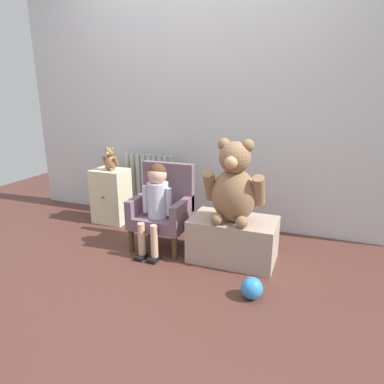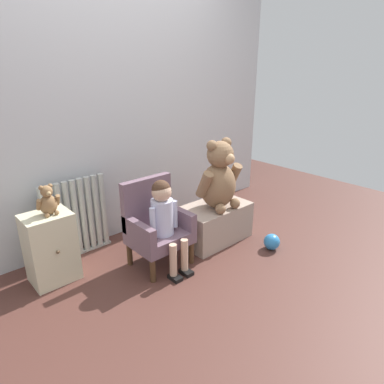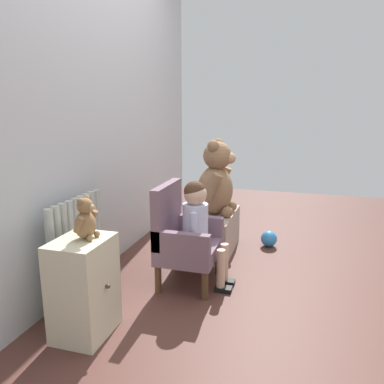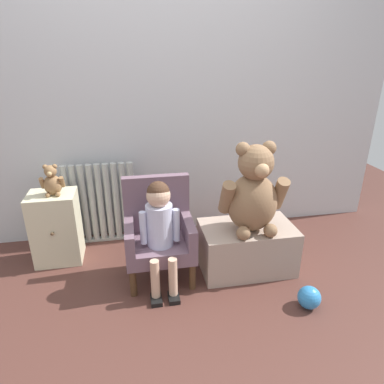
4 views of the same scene
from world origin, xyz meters
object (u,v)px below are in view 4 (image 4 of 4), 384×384
(child_armchair, at_px, (159,232))
(low_bench, at_px, (246,247))
(radiator, at_px, (101,204))
(child_figure, at_px, (160,221))
(small_dresser, at_px, (56,228))
(toy_ball, at_px, (309,297))
(large_teddy_bear, at_px, (253,193))
(small_teddy_bear, at_px, (52,182))

(child_armchair, xyz_separation_m, low_bench, (0.61, -0.04, -0.16))
(radiator, distance_m, child_figure, 0.79)
(small_dresser, height_order, toy_ball, small_dresser)
(radiator, bearing_deg, toy_ball, -39.76)
(small_dresser, xyz_separation_m, large_teddy_bear, (1.34, -0.40, 0.34))
(toy_ball, bearing_deg, low_bench, 117.64)
(radiator, height_order, small_teddy_bear, small_teddy_bear)
(child_armchair, height_order, child_figure, child_figure)
(child_armchair, bearing_deg, low_bench, -4.11)
(small_dresser, xyz_separation_m, small_teddy_bear, (0.03, -0.02, 0.36))
(radiator, xyz_separation_m, toy_ball, (1.27, -1.06, -0.26))
(small_dresser, xyz_separation_m, child_armchair, (0.72, -0.32, 0.06))
(child_armchair, distance_m, toy_ball, 1.03)
(radiator, height_order, child_armchair, child_armchair)
(small_teddy_bear, bearing_deg, child_figure, -30.63)
(child_armchair, distance_m, child_figure, 0.18)
(large_teddy_bear, distance_m, toy_ball, 0.72)
(small_teddy_bear, relative_size, toy_ball, 1.57)
(child_figure, xyz_separation_m, low_bench, (0.61, 0.07, -0.30))
(small_dresser, relative_size, child_figure, 0.74)
(small_dresser, height_order, low_bench, small_dresser)
(child_armchair, distance_m, large_teddy_bear, 0.68)
(radiator, relative_size, child_figure, 0.91)
(radiator, xyz_separation_m, low_bench, (1.02, -0.59, -0.16))
(small_dresser, distance_m, low_bench, 1.38)
(radiator, height_order, small_dresser, radiator)
(small_dresser, height_order, child_armchair, child_armchair)
(small_dresser, bearing_deg, small_teddy_bear, -31.96)
(toy_ball, bearing_deg, child_armchair, 149.13)
(large_teddy_bear, bearing_deg, low_bench, 94.74)
(child_figure, bearing_deg, small_teddy_bear, 149.37)
(radiator, height_order, large_teddy_bear, large_teddy_bear)
(child_figure, bearing_deg, toy_ball, -25.04)
(low_bench, height_order, toy_ball, low_bench)
(large_teddy_bear, bearing_deg, small_dresser, 163.15)
(small_dresser, distance_m, child_figure, 0.86)
(child_figure, relative_size, large_teddy_bear, 1.18)
(child_figure, distance_m, large_teddy_bear, 0.63)
(toy_ball, bearing_deg, large_teddy_bear, 119.71)
(low_bench, height_order, small_teddy_bear, small_teddy_bear)
(radiator, distance_m, small_teddy_bear, 0.48)
(small_dresser, distance_m, child_armchair, 0.79)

